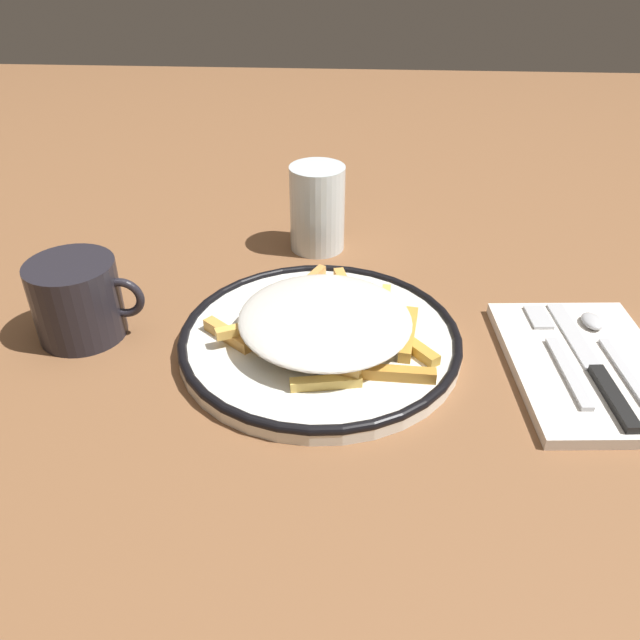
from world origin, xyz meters
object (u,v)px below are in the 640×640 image
Objects in this scene: water_glass at (317,208)px; coffee_mug at (78,300)px; napkin at (587,366)px; fork at (557,352)px; fries_heap at (327,321)px; plate at (320,339)px; spoon at (604,339)px; knife at (596,371)px.

coffee_mug is at bearing -137.36° from water_glass.
napkin is 1.26× the size of fork.
coffee_mug reaches higher than fries_heap.
spoon reaches higher than plate.
napkin is 0.03m from fork.
fries_heap reaches higher than fork.
fries_heap is 1.76× the size of spoon.
plate is at bearing -2.11° from coffee_mug.
water_glass is (-0.26, 0.25, 0.04)m from fork.
napkin is at bearing -41.42° from water_glass.
fork is 0.51m from coffee_mug.
fries_heap is at bearing -83.87° from water_glass.
spoon is 0.56m from coffee_mug.
spoon reaches higher than napkin.
napkin is 0.39m from water_glass.
water_glass is (-0.03, 0.24, 0.02)m from fries_heap.
napkin is (0.27, -0.02, -0.00)m from plate.
water_glass is at bearing 94.47° from plate.
water_glass is at bearing 144.87° from spoon.
plate is 1.97× the size of spoon.
fork is at bearing -43.01° from water_glass.
plate is at bearing 151.85° from fries_heap.
plate is 0.26m from coffee_mug.
spoon is at bearing 22.82° from fork.
knife is (0.03, -0.03, 0.00)m from fork.
fork is 1.16× the size of spoon.
fork is 0.84× the size of knife.
plate is 0.24m from water_glass.
fork is at bearing -157.18° from spoon.
coffee_mug is (-0.54, 0.05, 0.03)m from knife.
spoon is (0.30, 0.01, 0.01)m from plate.
knife is at bearing -113.26° from spoon.
plate reaches higher than napkin.
coffee_mug is at bearing 177.12° from fries_heap.
fork is (-0.03, 0.01, 0.01)m from napkin.
napkin is at bearing -22.85° from fork.
knife reaches higher than fork.
water_glass is at bearing 42.64° from coffee_mug.
spoon is at bearing 0.03° from coffee_mug.
plate is 0.28m from knife.
knife is 0.54m from coffee_mug.
knife is (0.00, -0.02, 0.01)m from napkin.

